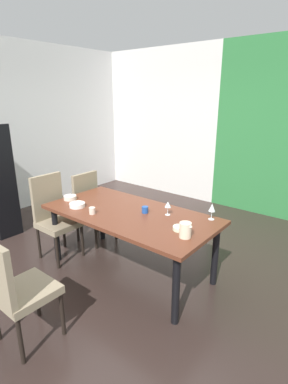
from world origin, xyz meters
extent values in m
cube|color=#2F231F|center=(0.00, 0.00, -0.01)|extent=(5.60, 5.35, 0.02)
cube|color=silver|center=(-1.47, 2.63, 1.43)|extent=(2.67, 0.10, 2.86)
cube|color=silver|center=(-2.75, 0.00, 1.43)|extent=(0.10, 5.35, 2.86)
cube|color=brown|center=(0.21, -0.18, 0.72)|extent=(1.94, 0.96, 0.04)
cylinder|color=black|center=(-0.66, 0.20, 0.35)|extent=(0.07, 0.07, 0.70)
cylinder|color=black|center=(1.08, 0.20, 0.35)|extent=(0.07, 0.07, 0.70)
cylinder|color=black|center=(-0.66, -0.56, 0.35)|extent=(0.07, 0.07, 0.70)
cylinder|color=black|center=(1.08, -0.56, 0.35)|extent=(0.07, 0.07, 0.70)
cube|color=gray|center=(-0.69, 0.13, 0.45)|extent=(0.44, 0.44, 0.07)
cube|color=gray|center=(-0.89, 0.13, 0.70)|extent=(0.05, 0.42, 0.49)
cylinder|color=black|center=(-0.50, 0.32, 0.21)|extent=(0.04, 0.04, 0.42)
cylinder|color=black|center=(-0.50, -0.06, 0.21)|extent=(0.04, 0.04, 0.42)
cylinder|color=black|center=(-0.88, 0.32, 0.21)|extent=(0.04, 0.04, 0.42)
cylinder|color=black|center=(-0.88, -0.06, 0.21)|extent=(0.04, 0.04, 0.42)
cube|color=gray|center=(-0.69, -0.49, 0.45)|extent=(0.44, 0.44, 0.07)
cube|color=gray|center=(-0.89, -0.49, 0.75)|extent=(0.05, 0.42, 0.60)
cylinder|color=black|center=(-0.50, -0.30, 0.21)|extent=(0.04, 0.04, 0.42)
cylinder|color=black|center=(-0.50, -0.68, 0.21)|extent=(0.04, 0.04, 0.42)
cylinder|color=black|center=(-0.88, -0.30, 0.21)|extent=(0.04, 0.04, 0.42)
cylinder|color=black|center=(-0.88, -0.68, 0.21)|extent=(0.04, 0.04, 0.42)
cube|color=gray|center=(0.22, -1.47, 0.45)|extent=(0.44, 0.44, 0.07)
cylinder|color=black|center=(0.03, -1.28, 0.21)|extent=(0.04, 0.04, 0.42)
cylinder|color=black|center=(0.41, -1.28, 0.21)|extent=(0.04, 0.04, 0.42)
cylinder|color=black|center=(0.41, -1.66, 0.21)|extent=(0.04, 0.04, 0.42)
cube|color=black|center=(-1.76, -0.59, 0.80)|extent=(0.05, 0.35, 1.61)
cylinder|color=silver|center=(1.00, 0.20, 0.75)|extent=(0.06, 0.06, 0.00)
cylinder|color=silver|center=(1.00, 0.20, 0.79)|extent=(0.01, 0.01, 0.09)
cone|color=silver|center=(1.00, 0.20, 0.88)|extent=(0.07, 0.07, 0.08)
cylinder|color=silver|center=(0.58, 0.02, 0.75)|extent=(0.06, 0.06, 0.00)
cylinder|color=silver|center=(0.58, 0.02, 0.79)|extent=(0.01, 0.01, 0.09)
cone|color=silver|center=(0.58, 0.02, 0.87)|extent=(0.07, 0.07, 0.06)
cylinder|color=silver|center=(0.89, -0.22, 0.76)|extent=(0.13, 0.13, 0.04)
cylinder|color=white|center=(-0.37, -0.44, 0.77)|extent=(0.18, 0.18, 0.05)
cylinder|color=silver|center=(-0.65, -0.33, 0.77)|extent=(0.16, 0.16, 0.05)
cylinder|color=#1D4A9C|center=(0.35, -0.08, 0.78)|extent=(0.07, 0.07, 0.07)
cylinder|color=beige|center=(-0.08, -0.47, 0.78)|extent=(0.07, 0.07, 0.08)
cylinder|color=beige|center=(1.01, -0.32, 0.81)|extent=(0.11, 0.11, 0.14)
cone|color=beige|center=(1.06, -0.32, 0.87)|extent=(0.04, 0.04, 0.03)
camera|label=1|loc=(2.26, -2.48, 1.98)|focal=28.00mm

